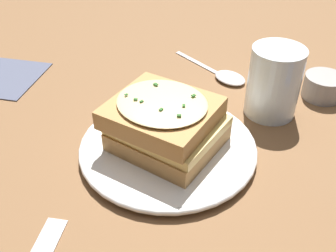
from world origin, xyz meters
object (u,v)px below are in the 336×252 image
sandwich (166,123)px  water_glass (274,82)px  dinner_plate (168,147)px  spoon (226,76)px  condiment_pot (323,86)px

sandwich → water_glass: water_glass is taller
dinner_plate → water_glass: bearing=-131.2°
water_glass → spoon: bearing=-44.6°
dinner_plate → spoon: dinner_plate is taller
spoon → condiment_pot: bearing=118.7°
water_glass → condiment_pot: (-0.07, -0.07, -0.03)m
condiment_pot → water_glass: bearing=42.2°
dinner_plate → water_glass: (-0.11, -0.13, 0.04)m
dinner_plate → condiment_pot: size_ratio=3.76×
dinner_plate → sandwich: size_ratio=1.50×
dinner_plate → spoon: 0.21m
sandwich → spoon: size_ratio=1.02×
sandwich → water_glass: bearing=-131.6°
sandwich → condiment_pot: sandwich is taller
dinner_plate → spoon: bearing=-99.8°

